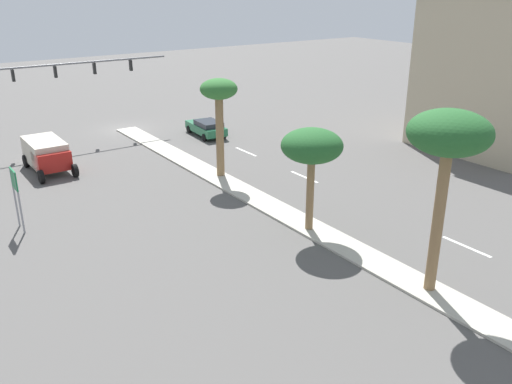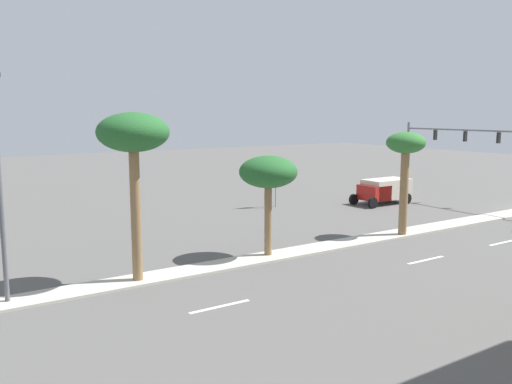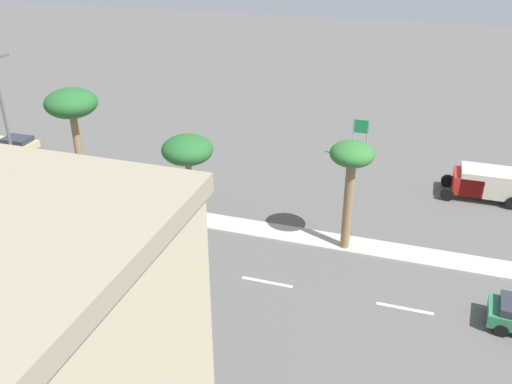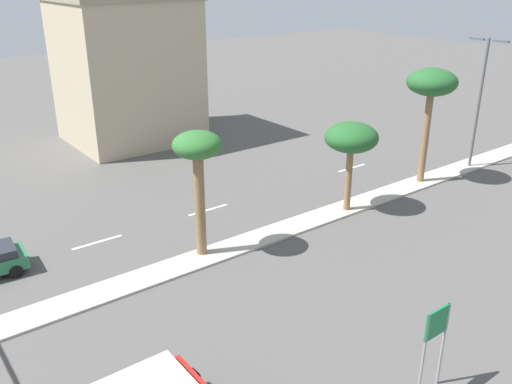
{
  "view_description": "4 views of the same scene",
  "coord_description": "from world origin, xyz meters",
  "px_view_note": "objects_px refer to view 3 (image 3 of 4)",
  "views": [
    {
      "loc": [
        17.64,
        46.05,
        12.45
      ],
      "look_at": [
        2.45,
        24.19,
        2.14
      ],
      "focal_mm": 38.1,
      "sensor_mm": 36.0,
      "label": 1
    },
    {
      "loc": [
        -23.63,
        42.44,
        7.98
      ],
      "look_at": [
        0.5,
        26.58,
        3.64
      ],
      "focal_mm": 37.88,
      "sensor_mm": 36.0,
      "label": 2
    },
    {
      "loc": [
        -28.1,
        12.4,
        17.54
      ],
      "look_at": [
        0.6,
        21.67,
        2.32
      ],
      "focal_mm": 38.57,
      "sensor_mm": 36.0,
      "label": 3
    },
    {
      "loc": [
        21.24,
        3.05,
        13.8
      ],
      "look_at": [
        -2.67,
        21.14,
        1.51
      ],
      "focal_mm": 38.04,
      "sensor_mm": 36.0,
      "label": 4
    }
  ],
  "objects_px": {
    "sedan_tan_mid": "(14,144)",
    "box_truck": "(485,182)",
    "directional_road_sign": "(361,132)",
    "palm_tree_far": "(187,151)",
    "street_lamp_rear": "(4,114)",
    "palm_tree_leading": "(352,162)",
    "palm_tree_inboard": "(72,107)"
  },
  "relations": [
    {
      "from": "sedan_tan_mid",
      "to": "box_truck",
      "type": "relative_size",
      "value": 0.75
    },
    {
      "from": "directional_road_sign",
      "to": "palm_tree_far",
      "type": "distance_m",
      "value": 15.62
    },
    {
      "from": "sedan_tan_mid",
      "to": "box_truck",
      "type": "distance_m",
      "value": 36.64
    },
    {
      "from": "directional_road_sign",
      "to": "street_lamp_rear",
      "type": "relative_size",
      "value": 0.36
    },
    {
      "from": "palm_tree_leading",
      "to": "sedan_tan_mid",
      "type": "bearing_deg",
      "value": 77.49
    },
    {
      "from": "palm_tree_far",
      "to": "sedan_tan_mid",
      "type": "distance_m",
      "value": 19.67
    },
    {
      "from": "palm_tree_inboard",
      "to": "street_lamp_rear",
      "type": "distance_m",
      "value": 5.75
    },
    {
      "from": "box_truck",
      "to": "palm_tree_far",
      "type": "bearing_deg",
      "value": 115.63
    },
    {
      "from": "palm_tree_leading",
      "to": "palm_tree_far",
      "type": "height_order",
      "value": "palm_tree_leading"
    },
    {
      "from": "directional_road_sign",
      "to": "palm_tree_inboard",
      "type": "relative_size",
      "value": 0.43
    },
    {
      "from": "palm_tree_far",
      "to": "street_lamp_rear",
      "type": "relative_size",
      "value": 0.59
    },
    {
      "from": "directional_road_sign",
      "to": "palm_tree_inboard",
      "type": "distance_m",
      "value": 21.49
    },
    {
      "from": "sedan_tan_mid",
      "to": "palm_tree_leading",
      "type": "bearing_deg",
      "value": -102.51
    },
    {
      "from": "sedan_tan_mid",
      "to": "palm_tree_inboard",
      "type": "bearing_deg",
      "value": -119.24
    },
    {
      "from": "box_truck",
      "to": "palm_tree_leading",
      "type": "bearing_deg",
      "value": 139.28
    },
    {
      "from": "palm_tree_inboard",
      "to": "box_truck",
      "type": "distance_m",
      "value": 27.86
    },
    {
      "from": "directional_road_sign",
      "to": "palm_tree_far",
      "type": "relative_size",
      "value": 0.62
    },
    {
      "from": "sedan_tan_mid",
      "to": "palm_tree_far",
      "type": "bearing_deg",
      "value": -107.19
    },
    {
      "from": "sedan_tan_mid",
      "to": "street_lamp_rear",
      "type": "bearing_deg",
      "value": -138.51
    },
    {
      "from": "directional_road_sign",
      "to": "palm_tree_leading",
      "type": "bearing_deg",
      "value": -174.98
    },
    {
      "from": "palm_tree_far",
      "to": "box_truck",
      "type": "bearing_deg",
      "value": -64.37
    },
    {
      "from": "directional_road_sign",
      "to": "box_truck",
      "type": "bearing_deg",
      "value": -113.2
    },
    {
      "from": "palm_tree_inboard",
      "to": "street_lamp_rear",
      "type": "height_order",
      "value": "street_lamp_rear"
    },
    {
      "from": "palm_tree_leading",
      "to": "palm_tree_inboard",
      "type": "bearing_deg",
      "value": 89.01
    },
    {
      "from": "palm_tree_far",
      "to": "palm_tree_inboard",
      "type": "height_order",
      "value": "palm_tree_inboard"
    },
    {
      "from": "directional_road_sign",
      "to": "palm_tree_far",
      "type": "height_order",
      "value": "palm_tree_far"
    },
    {
      "from": "sedan_tan_mid",
      "to": "directional_road_sign",
      "type": "bearing_deg",
      "value": -75.79
    },
    {
      "from": "directional_road_sign",
      "to": "sedan_tan_mid",
      "type": "height_order",
      "value": "directional_road_sign"
    },
    {
      "from": "palm_tree_inboard",
      "to": "sedan_tan_mid",
      "type": "xyz_separation_m",
      "value": [
        6.01,
        10.74,
        -6.08
      ]
    },
    {
      "from": "street_lamp_rear",
      "to": "box_truck",
      "type": "relative_size",
      "value": 1.75
    },
    {
      "from": "directional_road_sign",
      "to": "street_lamp_rear",
      "type": "height_order",
      "value": "street_lamp_rear"
    },
    {
      "from": "directional_road_sign",
      "to": "box_truck",
      "type": "xyz_separation_m",
      "value": [
        -3.93,
        -9.18,
        -1.19
      ]
    }
  ]
}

